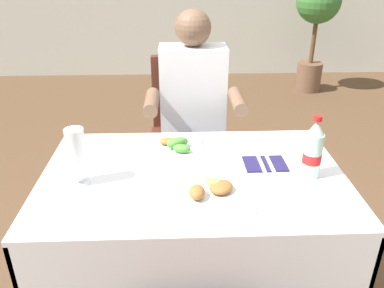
# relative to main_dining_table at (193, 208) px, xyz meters

# --- Properties ---
(main_dining_table) EXTENTS (1.20, 0.78, 0.73)m
(main_dining_table) POSITION_rel_main_dining_table_xyz_m (0.00, 0.00, 0.00)
(main_dining_table) COLOR white
(main_dining_table) RESTS_ON ground
(chair_far_diner_seat) EXTENTS (0.44, 0.50, 0.97)m
(chair_far_diner_seat) POSITION_rel_main_dining_table_xyz_m (-0.00, 0.78, -0.00)
(chair_far_diner_seat) COLOR #4C2319
(chair_far_diner_seat) RESTS_ON ground
(seated_diner_far) EXTENTS (0.50, 0.46, 1.26)m
(seated_diner_far) POSITION_rel_main_dining_table_xyz_m (0.03, 0.67, 0.15)
(seated_diner_far) COLOR #282D42
(seated_diner_far) RESTS_ON ground
(plate_near_camera) EXTENTS (0.26, 0.26, 0.06)m
(plate_near_camera) POSITION_rel_main_dining_table_xyz_m (0.07, -0.16, 0.19)
(plate_near_camera) COLOR white
(plate_near_camera) RESTS_ON main_dining_table
(plate_far_diner) EXTENTS (0.23, 0.23, 0.06)m
(plate_far_diner) POSITION_rel_main_dining_table_xyz_m (-0.06, 0.20, 0.19)
(plate_far_diner) COLOR white
(plate_far_diner) RESTS_ON main_dining_table
(beer_glass_left) EXTENTS (0.07, 0.07, 0.22)m
(beer_glass_left) POSITION_rel_main_dining_table_xyz_m (-0.43, -0.05, 0.29)
(beer_glass_left) COLOR white
(beer_glass_left) RESTS_ON main_dining_table
(cola_bottle_primary) EXTENTS (0.07, 0.07, 0.25)m
(cola_bottle_primary) POSITION_rel_main_dining_table_xyz_m (0.46, -0.04, 0.28)
(cola_bottle_primary) COLOR silver
(cola_bottle_primary) RESTS_ON main_dining_table
(napkin_cutlery_set) EXTENTS (0.17, 0.19, 0.01)m
(napkin_cutlery_set) POSITION_rel_main_dining_table_xyz_m (0.30, 0.06, 0.18)
(napkin_cutlery_set) COLOR #231E4C
(napkin_cutlery_set) RESTS_ON main_dining_table
(potted_plant_corner) EXTENTS (0.49, 0.49, 1.27)m
(potted_plant_corner) POSITION_rel_main_dining_table_xyz_m (1.52, 3.16, 0.30)
(potted_plant_corner) COLOR brown
(potted_plant_corner) RESTS_ON ground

